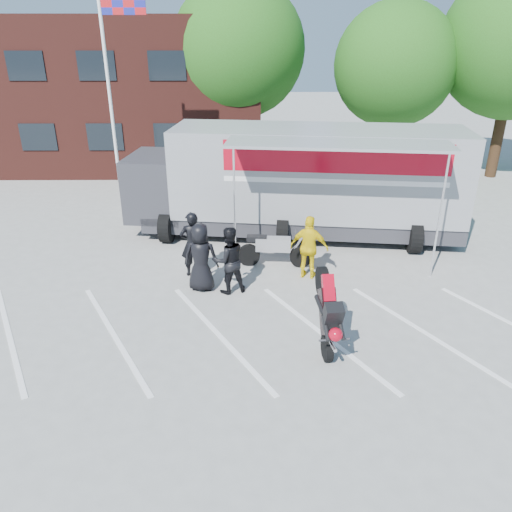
{
  "coord_description": "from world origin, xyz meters",
  "views": [
    {
      "loc": [
        -1.43,
        -8.7,
        6.39
      ],
      "look_at": [
        -1.32,
        2.5,
        1.3
      ],
      "focal_mm": 35.0,
      "sensor_mm": 36.0,
      "label": 1
    }
  ],
  "objects_px": {
    "spectator_leather_a": "(201,257)",
    "spectator_leather_b": "(192,244)",
    "tree_left": "(238,50)",
    "stunt_bike_rider": "(320,342)",
    "spectator_leather_c": "(229,260)",
    "spectator_hivis": "(309,247)",
    "parked_motorcycle": "(275,266)",
    "flagpole": "(114,72)",
    "tree_mid": "(395,65)",
    "transporter_truck": "(299,235)"
  },
  "relations": [
    {
      "from": "spectator_leather_c",
      "to": "spectator_hivis",
      "type": "relative_size",
      "value": 1.01
    },
    {
      "from": "tree_left",
      "to": "spectator_leather_c",
      "type": "bearing_deg",
      "value": -90.13
    },
    {
      "from": "tree_left",
      "to": "transporter_truck",
      "type": "bearing_deg",
      "value": -76.02
    },
    {
      "from": "flagpole",
      "to": "spectator_hivis",
      "type": "height_order",
      "value": "flagpole"
    },
    {
      "from": "tree_mid",
      "to": "spectator_leather_b",
      "type": "bearing_deg",
      "value": -126.62
    },
    {
      "from": "spectator_leather_a",
      "to": "spectator_leather_c",
      "type": "xyz_separation_m",
      "value": [
        0.73,
        -0.14,
        -0.02
      ]
    },
    {
      "from": "spectator_leather_c",
      "to": "spectator_hivis",
      "type": "bearing_deg",
      "value": -179.33
    },
    {
      "from": "tree_mid",
      "to": "parked_motorcycle",
      "type": "xyz_separation_m",
      "value": [
        -5.75,
        -10.35,
        -4.94
      ]
    },
    {
      "from": "transporter_truck",
      "to": "spectator_leather_c",
      "type": "bearing_deg",
      "value": -112.19
    },
    {
      "from": "parked_motorcycle",
      "to": "spectator_leather_c",
      "type": "xyz_separation_m",
      "value": [
        -1.28,
        -1.56,
        0.92
      ]
    },
    {
      "from": "tree_mid",
      "to": "spectator_leather_b",
      "type": "relative_size",
      "value": 4.08
    },
    {
      "from": "tree_mid",
      "to": "spectator_leather_c",
      "type": "bearing_deg",
      "value": -120.55
    },
    {
      "from": "spectator_leather_c",
      "to": "spectator_leather_a",
      "type": "bearing_deg",
      "value": -31.22
    },
    {
      "from": "spectator_leather_c",
      "to": "flagpole",
      "type": "bearing_deg",
      "value": -78.72
    },
    {
      "from": "tree_left",
      "to": "tree_mid",
      "type": "distance_m",
      "value": 7.1
    },
    {
      "from": "flagpole",
      "to": "tree_left",
      "type": "relative_size",
      "value": 0.93
    },
    {
      "from": "tree_left",
      "to": "stunt_bike_rider",
      "type": "height_order",
      "value": "tree_left"
    },
    {
      "from": "parked_motorcycle",
      "to": "spectator_leather_b",
      "type": "bearing_deg",
      "value": 107.12
    },
    {
      "from": "spectator_leather_a",
      "to": "spectator_hivis",
      "type": "bearing_deg",
      "value": -160.95
    },
    {
      "from": "spectator_leather_c",
      "to": "spectator_leather_b",
      "type": "bearing_deg",
      "value": -64.58
    },
    {
      "from": "tree_mid",
      "to": "transporter_truck",
      "type": "xyz_separation_m",
      "value": [
        -4.79,
        -7.87,
        -4.94
      ]
    },
    {
      "from": "flagpole",
      "to": "spectator_leather_b",
      "type": "bearing_deg",
      "value": -61.72
    },
    {
      "from": "parked_motorcycle",
      "to": "stunt_bike_rider",
      "type": "relative_size",
      "value": 1.11
    },
    {
      "from": "tree_left",
      "to": "spectator_leather_c",
      "type": "xyz_separation_m",
      "value": [
        -0.03,
        -12.91,
        -4.65
      ]
    },
    {
      "from": "spectator_leather_a",
      "to": "spectator_leather_b",
      "type": "height_order",
      "value": "spectator_leather_b"
    },
    {
      "from": "tree_left",
      "to": "spectator_hivis",
      "type": "distance_m",
      "value": 13.13
    },
    {
      "from": "transporter_truck",
      "to": "stunt_bike_rider",
      "type": "height_order",
      "value": "transporter_truck"
    },
    {
      "from": "spectator_leather_b",
      "to": "spectator_hivis",
      "type": "bearing_deg",
      "value": 163.42
    },
    {
      "from": "tree_left",
      "to": "spectator_hivis",
      "type": "bearing_deg",
      "value": -79.83
    },
    {
      "from": "parked_motorcycle",
      "to": "tree_left",
      "type": "bearing_deg",
      "value": 10.64
    },
    {
      "from": "transporter_truck",
      "to": "stunt_bike_rider",
      "type": "distance_m",
      "value": 6.44
    },
    {
      "from": "flagpole",
      "to": "tree_mid",
      "type": "distance_m",
      "value": 12.31
    },
    {
      "from": "tree_left",
      "to": "transporter_truck",
      "type": "relative_size",
      "value": 0.76
    },
    {
      "from": "transporter_truck",
      "to": "spectator_leather_c",
      "type": "height_order",
      "value": "spectator_leather_c"
    },
    {
      "from": "stunt_bike_rider",
      "to": "spectator_leather_c",
      "type": "xyz_separation_m",
      "value": [
        -2.13,
        2.4,
        0.92
      ]
    },
    {
      "from": "stunt_bike_rider",
      "to": "spectator_leather_c",
      "type": "bearing_deg",
      "value": 126.32
    },
    {
      "from": "transporter_truck",
      "to": "stunt_bike_rider",
      "type": "relative_size",
      "value": 5.62
    },
    {
      "from": "spectator_hivis",
      "to": "parked_motorcycle",
      "type": "bearing_deg",
      "value": -21.11
    },
    {
      "from": "flagpole",
      "to": "tree_left",
      "type": "height_order",
      "value": "tree_left"
    },
    {
      "from": "parked_motorcycle",
      "to": "transporter_truck",
      "type": "bearing_deg",
      "value": -16.78
    },
    {
      "from": "transporter_truck",
      "to": "spectator_hivis",
      "type": "distance_m",
      "value": 3.33
    },
    {
      "from": "spectator_leather_a",
      "to": "transporter_truck",
      "type": "bearing_deg",
      "value": -121.52
    },
    {
      "from": "tree_mid",
      "to": "transporter_truck",
      "type": "bearing_deg",
      "value": -121.32
    },
    {
      "from": "parked_motorcycle",
      "to": "spectator_hivis",
      "type": "distance_m",
      "value": 1.48
    },
    {
      "from": "flagpole",
      "to": "tree_mid",
      "type": "bearing_deg",
      "value": 23.97
    },
    {
      "from": "tree_left",
      "to": "transporter_truck",
      "type": "height_order",
      "value": "tree_left"
    },
    {
      "from": "spectator_leather_c",
      "to": "spectator_hivis",
      "type": "distance_m",
      "value": 2.35
    },
    {
      "from": "parked_motorcycle",
      "to": "spectator_hivis",
      "type": "height_order",
      "value": "spectator_hivis"
    },
    {
      "from": "spectator_leather_b",
      "to": "transporter_truck",
      "type": "bearing_deg",
      "value": -150.63
    },
    {
      "from": "flagpole",
      "to": "spectator_leather_a",
      "type": "distance_m",
      "value": 8.65
    }
  ]
}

